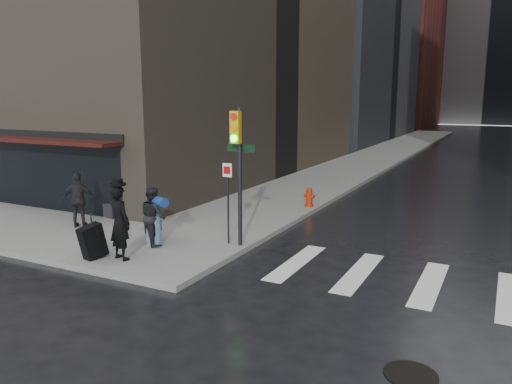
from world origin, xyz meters
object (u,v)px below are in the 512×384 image
at_px(man_overcoat, 114,225).
at_px(traffic_light, 237,158).
at_px(man_greycoat, 79,200).
at_px(man_jeans, 153,216).
at_px(fire_hydrant, 309,198).

height_order(man_overcoat, traffic_light, traffic_light).
bearing_deg(man_greycoat, man_jeans, 139.45).
bearing_deg(fire_hydrant, traffic_light, -89.44).
bearing_deg(man_greycoat, traffic_light, 152.69).
relative_size(man_greycoat, traffic_light, 0.46).
distance_m(man_overcoat, man_greycoat, 3.65).
distance_m(man_greycoat, traffic_light, 5.51).
bearing_deg(fire_hydrant, man_overcoat, -104.95).
height_order(man_jeans, man_greycoat, man_greycoat).
bearing_deg(traffic_light, man_greycoat, -173.63).
distance_m(man_overcoat, fire_hydrant, 8.10).
bearing_deg(traffic_light, man_jeans, -154.58).
bearing_deg(fire_hydrant, man_jeans, -107.49).
relative_size(man_overcoat, man_greycoat, 1.21).
bearing_deg(man_jeans, traffic_light, -126.03).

